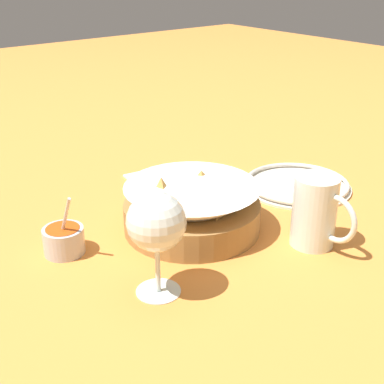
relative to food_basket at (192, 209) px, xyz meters
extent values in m
plane|color=orange|center=(-0.04, -0.04, -0.04)|extent=(4.00, 4.00, 0.00)
cylinder|color=olive|center=(0.00, 0.00, -0.01)|extent=(0.23, 0.23, 0.05)
cone|color=white|center=(0.00, 0.00, 0.00)|extent=(0.23, 0.23, 0.08)
cylinder|color=#3D842D|center=(0.00, 0.00, -0.01)|extent=(0.17, 0.17, 0.01)
pyramid|color=#CC8E42|center=(0.05, 0.01, 0.02)|extent=(0.09, 0.09, 0.05)
pyramid|color=#CC8E42|center=(-0.03, 0.04, 0.02)|extent=(0.08, 0.09, 0.06)
pyramid|color=#CC8E42|center=(-0.03, -0.04, 0.03)|extent=(0.08, 0.07, 0.06)
cylinder|color=#B7B7BC|center=(-0.06, -0.21, -0.02)|extent=(0.06, 0.06, 0.04)
cylinder|color=#CC4C14|center=(-0.06, -0.21, -0.01)|extent=(0.05, 0.05, 0.03)
cylinder|color=#B7B7BC|center=(-0.05, -0.21, 0.02)|extent=(0.05, 0.01, 0.10)
cylinder|color=silver|center=(0.12, -0.15, -0.03)|extent=(0.06, 0.06, 0.00)
cylinder|color=silver|center=(0.12, -0.15, 0.00)|extent=(0.01, 0.01, 0.07)
sphere|color=silver|center=(0.12, -0.15, 0.07)|extent=(0.08, 0.08, 0.08)
sphere|color=beige|center=(0.12, -0.15, 0.06)|extent=(0.06, 0.06, 0.06)
cylinder|color=silver|center=(0.16, 0.12, 0.02)|extent=(0.07, 0.07, 0.12)
cylinder|color=#935119|center=(0.16, 0.12, 0.01)|extent=(0.06, 0.06, 0.08)
torus|color=silver|center=(0.20, 0.12, 0.02)|extent=(0.08, 0.01, 0.08)
cylinder|color=silver|center=(0.00, 0.27, -0.03)|extent=(0.22, 0.22, 0.01)
torus|color=silver|center=(0.00, 0.27, -0.03)|extent=(0.21, 0.21, 0.01)
cube|color=white|center=(-0.20, 0.06, -0.03)|extent=(0.14, 0.10, 0.01)
camera|label=1|loc=(0.63, -0.51, 0.40)|focal=50.00mm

